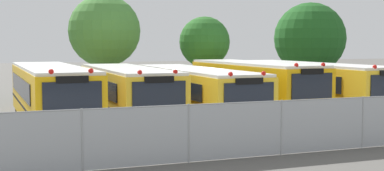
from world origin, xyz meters
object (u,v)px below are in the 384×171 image
tree_3 (308,39)px  traffic_cone (363,132)px  school_bus_3 (253,86)px  school_bus_4 (310,85)px  tree_2 (206,42)px  school_bus_0 (50,93)px  school_bus_2 (194,91)px  school_bus_1 (126,92)px  tree_1 (102,30)px

tree_3 → traffic_cone: tree_3 is taller
school_bus_3 → school_bus_4: (3.27, 0.00, -0.04)m
tree_2 → school_bus_0: bearing=-140.7°
school_bus_2 → tree_3: 15.96m
school_bus_0 → tree_2: (10.75, 8.79, 2.25)m
tree_3 → school_bus_0: bearing=-153.4°
school_bus_2 → school_bus_4: school_bus_4 is taller
school_bus_1 → school_bus_3: bearing=-177.1°
tree_2 → traffic_cone: 16.71m
school_bus_2 → tree_3: size_ratio=1.75×
school_bus_0 → school_bus_3: 9.79m
school_bus_0 → school_bus_3: size_ratio=1.13×
school_bus_2 → school_bus_4: 6.58m
school_bus_2 → school_bus_3: size_ratio=1.11×
school_bus_4 → tree_2: 9.14m
school_bus_4 → tree_1: bearing=-51.1°
school_bus_0 → school_bus_4: 13.05m
school_bus_2 → tree_3: bearing=-142.2°
school_bus_3 → tree_3: (9.11, 9.23, 2.46)m
school_bus_1 → tree_3: bearing=-148.4°
school_bus_1 → school_bus_2: school_bus_1 is taller
school_bus_0 → tree_2: size_ratio=2.18×
school_bus_3 → tree_3: size_ratio=1.58×
school_bus_3 → tree_2: tree_2 is taller
school_bus_1 → tree_3: size_ratio=1.58×
school_bus_4 → tree_1: 13.75m
school_bus_1 → tree_2: bearing=-129.9°
tree_1 → traffic_cone: (5.91, -18.01, -4.06)m
traffic_cone → school_bus_1: bearing=132.7°
school_bus_0 → school_bus_4: (13.05, 0.24, -0.02)m
school_bus_0 → school_bus_4: school_bus_0 is taller
tree_3 → tree_2: bearing=-175.2°
tree_1 → tree_3: size_ratio=1.03×
school_bus_0 → school_bus_1: size_ratio=1.13×
school_bus_1 → school_bus_4: school_bus_4 is taller
tree_1 → school_bus_0: bearing=-112.5°
tree_3 → school_bus_3: bearing=-134.7°
school_bus_4 → tree_2: tree_2 is taller
school_bus_0 → traffic_cone: school_bus_0 is taller
school_bus_3 → traffic_cone: (0.44, -7.82, -1.11)m
school_bus_2 → school_bus_4: size_ratio=0.97×
school_bus_1 → school_bus_3: (6.48, 0.31, 0.08)m
school_bus_0 → school_bus_3: bearing=180.0°
school_bus_1 → traffic_cone: size_ratio=14.83×
tree_1 → school_bus_3: bearing=-61.8°
school_bus_4 → traffic_cone: school_bus_4 is taller
school_bus_1 → tree_1: size_ratio=1.54×
school_bus_0 → school_bus_4: bearing=179.6°
school_bus_2 → school_bus_3: (3.29, 0.48, 0.12)m
traffic_cone → tree_2: bearing=88.2°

